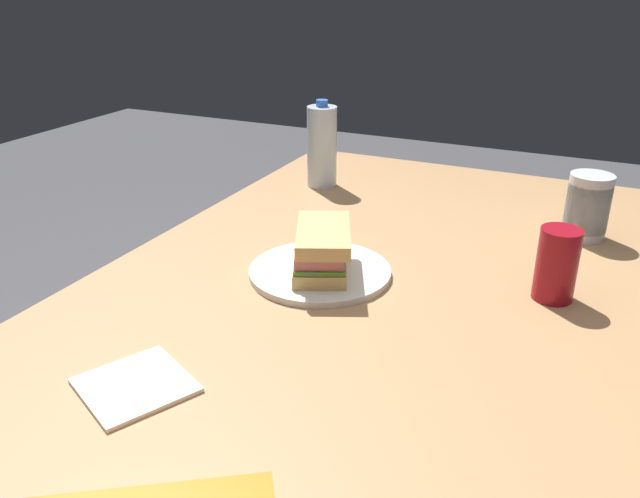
{
  "coord_description": "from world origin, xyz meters",
  "views": [
    {
      "loc": [
        0.86,
        0.32,
        1.28
      ],
      "look_at": [
        -0.07,
        -0.12,
        0.82
      ],
      "focal_mm": 36.17,
      "sensor_mm": 36.0,
      "label": 1
    }
  ],
  "objects_px": {
    "paper_plate": "(320,272)",
    "water_bottle_tall": "(322,146)",
    "plastic_cup_stack": "(587,206)",
    "dining_table": "(366,352)",
    "sandwich": "(321,248)",
    "soda_can_red": "(557,264)"
  },
  "relations": [
    {
      "from": "dining_table",
      "to": "sandwich",
      "type": "bearing_deg",
      "value": -119.28
    },
    {
      "from": "water_bottle_tall",
      "to": "soda_can_red",
      "type": "bearing_deg",
      "value": 57.61
    },
    {
      "from": "soda_can_red",
      "to": "water_bottle_tall",
      "type": "xyz_separation_m",
      "value": [
        -0.37,
        -0.59,
        0.04
      ]
    },
    {
      "from": "paper_plate",
      "to": "water_bottle_tall",
      "type": "height_order",
      "value": "water_bottle_tall"
    },
    {
      "from": "dining_table",
      "to": "sandwich",
      "type": "height_order",
      "value": "sandwich"
    },
    {
      "from": "paper_plate",
      "to": "plastic_cup_stack",
      "type": "bearing_deg",
      "value": 133.08
    },
    {
      "from": "paper_plate",
      "to": "sandwich",
      "type": "relative_size",
      "value": 1.25
    },
    {
      "from": "soda_can_red",
      "to": "plastic_cup_stack",
      "type": "xyz_separation_m",
      "value": [
        -0.3,
        0.02,
        0.0
      ]
    },
    {
      "from": "dining_table",
      "to": "water_bottle_tall",
      "type": "distance_m",
      "value": 0.65
    },
    {
      "from": "dining_table",
      "to": "sandwich",
      "type": "relative_size",
      "value": 8.26
    },
    {
      "from": "soda_can_red",
      "to": "water_bottle_tall",
      "type": "height_order",
      "value": "water_bottle_tall"
    },
    {
      "from": "soda_can_red",
      "to": "sandwich",
      "type": "bearing_deg",
      "value": -77.24
    },
    {
      "from": "dining_table",
      "to": "soda_can_red",
      "type": "distance_m",
      "value": 0.34
    },
    {
      "from": "paper_plate",
      "to": "sandwich",
      "type": "distance_m",
      "value": 0.05
    },
    {
      "from": "paper_plate",
      "to": "soda_can_red",
      "type": "height_order",
      "value": "soda_can_red"
    },
    {
      "from": "paper_plate",
      "to": "soda_can_red",
      "type": "xyz_separation_m",
      "value": [
        -0.08,
        0.38,
        0.06
      ]
    },
    {
      "from": "plastic_cup_stack",
      "to": "water_bottle_tall",
      "type": "bearing_deg",
      "value": -97.24
    },
    {
      "from": "soda_can_red",
      "to": "water_bottle_tall",
      "type": "bearing_deg",
      "value": -122.39
    },
    {
      "from": "sandwich",
      "to": "water_bottle_tall",
      "type": "bearing_deg",
      "value": -155.31
    },
    {
      "from": "dining_table",
      "to": "water_bottle_tall",
      "type": "relative_size",
      "value": 7.84
    },
    {
      "from": "paper_plate",
      "to": "water_bottle_tall",
      "type": "bearing_deg",
      "value": -155.52
    },
    {
      "from": "dining_table",
      "to": "paper_plate",
      "type": "relative_size",
      "value": 6.6
    }
  ]
}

